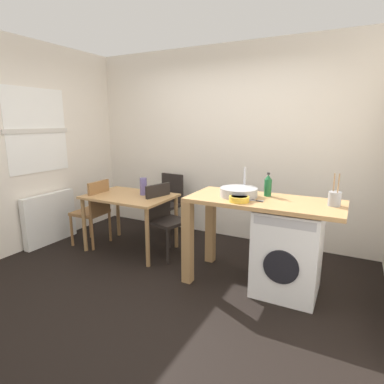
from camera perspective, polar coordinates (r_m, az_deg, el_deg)
ground_plane at (r=3.46m, az=-5.78°, el=-16.30°), size 5.46×5.46×0.00m
wall_back at (r=4.60m, az=5.99°, el=8.57°), size 4.60×0.10×2.70m
wall_window_side at (r=4.60m, az=-29.36°, el=7.08°), size 0.12×3.80×2.70m
radiator at (r=4.84m, az=-24.33°, el=-4.35°), size 0.10×0.80×0.70m
dining_table at (r=4.17m, az=-11.17°, el=-1.86°), size 1.10×0.76×0.74m
chair_person_seat at (r=4.49m, az=-17.33°, el=-2.95°), size 0.42×0.42×0.90m
chair_opposite at (r=3.99m, az=-5.06°, el=-4.34°), size 0.49×0.49×0.90m
chair_spare_by_wall at (r=4.76m, az=-4.29°, el=-1.55°), size 0.43×0.43×0.90m
kitchen_counter at (r=3.28m, az=9.19°, el=-3.60°), size 1.50×0.68×0.92m
washing_machine at (r=3.28m, az=16.96°, el=-10.13°), size 0.60×0.61×0.86m
sink_basin at (r=3.25m, az=8.45°, el=-0.03°), size 0.38×0.38×0.09m
tap at (r=3.39m, az=9.51°, el=2.12°), size 0.02×0.02×0.28m
bottle_tall_green at (r=3.31m, az=13.58°, el=1.15°), size 0.07×0.07×0.24m
mixing_bowl at (r=3.04m, az=8.53°, el=-1.18°), size 0.19×0.19×0.05m
utensil_crock at (r=3.13m, az=24.41°, el=-1.06°), size 0.11×0.11×0.30m
vase at (r=4.11m, az=-8.79°, el=1.01°), size 0.09×0.09×0.22m
scissors at (r=3.10m, az=11.53°, el=-1.53°), size 0.15×0.06×0.01m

